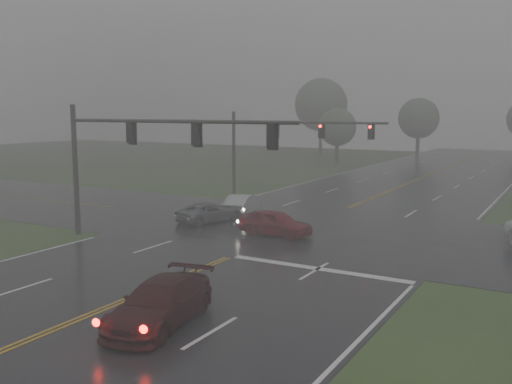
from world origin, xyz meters
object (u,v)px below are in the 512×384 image
Objects in this scene: signal_gantry_near at (134,146)px; signal_gantry_far at (278,138)px; sedan_red at (275,236)px; car_grey at (210,222)px; sedan_silver at (243,214)px; sedan_maroon at (160,325)px.

signal_gantry_near is 1.09× the size of signal_gantry_far.
sedan_red reaches higher than car_grey.
sedan_silver is (-5.02, 4.81, 0.00)m from sedan_red.
signal_gantry_far is (-0.87, 6.70, 4.84)m from sedan_silver.
sedan_maroon is 13.12m from signal_gantry_near.
signal_gantry_near reaches higher than signal_gantry_far.
signal_gantry_far reaches higher than car_grey.
sedan_red is 6.96m from sedan_silver.
signal_gantry_far reaches higher than sedan_maroon.
sedan_maroon is 0.39× the size of signal_gantry_far.
car_grey is 0.32× the size of signal_gantry_near.
sedan_maroon is 17.34m from car_grey.
sedan_silver is 0.32× the size of signal_gantry_far.
sedan_maroon is at bearing 138.20° from car_grey.
signal_gantry_far is (-0.49, 10.03, 4.84)m from car_grey.
sedan_red is 9.16m from signal_gantry_near.
signal_gantry_near reaches higher than car_grey.
signal_gantry_far is at bearing -94.70° from sedan_silver.
signal_gantry_near reaches higher than sedan_red.
sedan_maroon and sedan_red have the same top height.
car_grey is 0.34× the size of signal_gantry_far.
signal_gantry_far is (-8.89, 25.20, 4.84)m from sedan_maroon.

